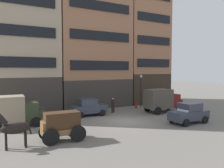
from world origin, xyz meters
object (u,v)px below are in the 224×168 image
Objects in this scene: sedan_light at (189,113)px; sedan_dark at (89,107)px; cargo_wagon at (61,124)px; pedestrian_officer at (113,104)px; delivery_truck_near at (162,100)px; delivery_truck_far at (14,110)px; streetlamp_curbside at (141,86)px; draft_horse at (14,128)px; fire_hydrant_curbside at (136,105)px.

sedan_dark is at bearing 131.66° from sedan_light.
cargo_wagon reaches higher than pedestrian_officer.
delivery_truck_near is (12.98, 4.53, 0.28)m from cargo_wagon.
cargo_wagon reaches higher than sedan_light.
delivery_truck_far is at bearing -171.42° from sedan_dark.
streetlamp_curbside is (7.95, 1.59, 1.76)m from sedan_dark.
draft_horse reaches higher than sedan_light.
sedan_light is at bearing -64.67° from pedestrian_officer.
delivery_truck_far reaches higher than sedan_dark.
delivery_truck_near is at bearing -15.85° from sedan_dark.
fire_hydrant_curbside is at bearing 9.31° from delivery_truck_far.
delivery_truck_near is 5.35× the size of fire_hydrant_curbside.
delivery_truck_near is (15.93, 4.53, 0.15)m from draft_horse.
cargo_wagon is 0.67× the size of delivery_truck_near.
streetlamp_curbside is (15.24, 2.69, 1.25)m from delivery_truck_far.
fire_hydrant_curbside is (-0.97, -0.35, -2.24)m from streetlamp_curbside.
delivery_truck_near reaches higher than fire_hydrant_curbside.
streetlamp_curbside is (15.82, 8.40, 1.40)m from draft_horse.
delivery_truck_far is 15.52m from streetlamp_curbside.
draft_horse reaches higher than cargo_wagon.
fire_hydrant_curbside is at bearing 28.47° from draft_horse.
cargo_wagon reaches higher than fire_hydrant_curbside.
draft_horse is at bearing -95.82° from delivery_truck_far.
streetlamp_curbside is at bearing 27.97° from draft_horse.
sedan_light is at bearing -98.51° from streetlamp_curbside.
delivery_truck_near is at bearing 15.86° from draft_horse.
cargo_wagon is 3.57× the size of fire_hydrant_curbside.
draft_horse is 0.53× the size of delivery_truck_near.
sedan_light is at bearing -2.99° from cargo_wagon.
sedan_dark is (-8.06, 2.29, -0.51)m from delivery_truck_near.
draft_horse is at bearing -152.03° from streetlamp_curbside.
delivery_truck_near reaches higher than sedan_dark.
sedan_dark is 1.01× the size of sedan_light.
delivery_truck_far is 15.27m from sedan_light.
delivery_truck_far is 5.34× the size of fire_hydrant_curbside.
pedestrian_officer is at bearing 154.24° from delivery_truck_near.
cargo_wagon is at bearing 177.01° from sedan_light.
streetlamp_curbside is at bearing 16.36° from pedestrian_officer.
sedan_dark is 2.09× the size of pedestrian_officer.
draft_horse is at bearing -151.53° from fire_hydrant_curbside.
draft_horse is 1.31× the size of pedestrian_officer.
draft_horse is (-2.95, 0.00, 0.12)m from cargo_wagon.
streetlamp_curbside is at bearing 19.74° from fire_hydrant_curbside.
pedestrian_officer is at bearing -164.49° from fire_hydrant_curbside.
streetlamp_curbside is at bearing 10.00° from delivery_truck_far.
delivery_truck_near is at bearing -88.37° from streetlamp_curbside.
cargo_wagon is 10.56m from pedestrian_officer.
delivery_truck_near reaches higher than sedan_light.
draft_horse is at bearing -139.14° from sedan_dark.
streetlamp_curbside reaches higher than delivery_truck_near.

